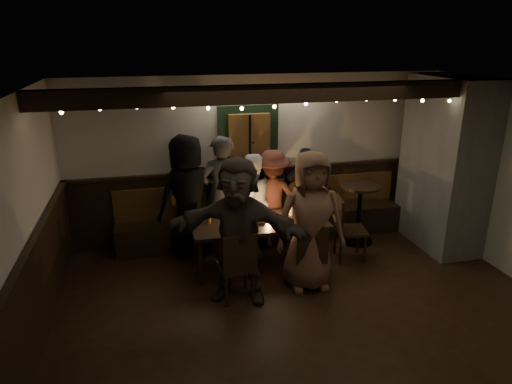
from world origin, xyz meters
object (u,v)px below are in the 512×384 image
object	(u,v)px
dining_table	(259,225)
high_top	(359,206)
person_b	(221,194)
chair_near_left	(238,263)
chair_near_right	(311,252)
person_g	(310,221)
person_e	(305,195)
person_a	(188,196)
person_d	(272,197)
chair_end	(345,225)
person_c	(251,201)
person_f	(238,231)

from	to	relation	value
dining_table	high_top	world-z (taller)	high_top
high_top	person_b	bearing A→B (deg)	171.66
chair_near_left	chair_near_right	world-z (taller)	chair_near_left
chair_near_right	person_g	xyz separation A→B (m)	(-0.00, 0.05, 0.41)
high_top	person_g	world-z (taller)	person_g
chair_near_right	person_e	bearing A→B (deg)	73.50
person_b	person_e	xyz separation A→B (m)	(1.35, 0.01, -0.13)
dining_table	person_a	size ratio (longest dim) A/B	1.04
dining_table	person_g	distance (m)	0.90
high_top	dining_table	bearing A→B (deg)	-167.06
person_d	person_g	xyz separation A→B (m)	(0.09, -1.44, 0.17)
person_a	person_g	bearing A→B (deg)	114.42
chair_near_right	person_d	size ratio (longest dim) A/B	0.60
person_a	person_b	bearing A→B (deg)	166.20
dining_table	person_d	xyz separation A→B (m)	(0.40, 0.75, 0.13)
chair_near_left	person_e	xyz separation A→B (m)	(1.41, 1.57, 0.23)
person_d	person_e	world-z (taller)	person_e
chair_near_left	person_e	distance (m)	2.12
dining_table	chair_end	xyz separation A→B (m)	(1.26, -0.09, -0.08)
chair_end	person_e	world-z (taller)	person_e
person_g	dining_table	bearing A→B (deg)	128.38
chair_end	person_a	xyz separation A→B (m)	(-2.19, 0.72, 0.37)
person_g	chair_near_right	bearing A→B (deg)	-81.87
person_c	person_e	distance (m)	0.90
dining_table	chair_end	bearing A→B (deg)	-3.99
person_g	person_f	bearing A→B (deg)	-172.64
person_g	chair_end	bearing A→B (deg)	41.51
person_f	high_top	bearing A→B (deg)	52.24
chair_end	person_c	size ratio (longest dim) A/B	0.65
chair_near_left	high_top	bearing A→B (deg)	29.53
chair_near_left	person_f	distance (m)	0.40
chair_near_right	person_d	xyz separation A→B (m)	(-0.10, 1.50, 0.25)
chair_end	person_b	distance (m)	1.90
dining_table	person_b	distance (m)	0.87
dining_table	person_e	world-z (taller)	person_e
person_a	person_f	distance (m)	1.48
person_a	person_e	size ratio (longest dim) A/B	1.21
person_b	person_a	bearing A→B (deg)	-3.33
person_b	person_d	size ratio (longest dim) A/B	1.18
dining_table	chair_near_right	size ratio (longest dim) A/B	2.12
chair_near_right	high_top	distance (m)	1.68
chair_near_right	person_g	bearing A→B (deg)	94.87
chair_end	person_e	bearing A→B (deg)	112.56
person_g	high_top	bearing A→B (deg)	44.91
chair_near_left	chair_end	size ratio (longest dim) A/B	0.97
chair_near_left	person_f	bearing A→B (deg)	73.63
person_b	person_d	distance (m)	0.83
chair_near_right	person_d	bearing A→B (deg)	93.78
person_b	chair_end	bearing A→B (deg)	142.72
person_b	person_c	bearing A→B (deg)	161.15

